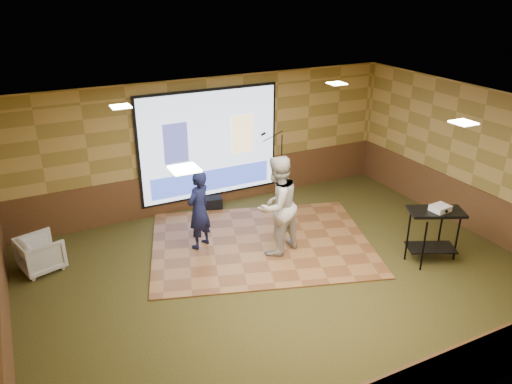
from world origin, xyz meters
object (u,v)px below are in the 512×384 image
projector_screen (210,146)px  av_table (434,225)px  dance_floor (261,243)px  banquet_chair (41,254)px  projector (440,208)px  player_left (199,210)px  duffel_bag (212,203)px  player_right (277,206)px  mic_stand (279,181)px

projector_screen → av_table: bearing=-56.0°
dance_floor → banquet_chair: banquet_chair is taller
projector → player_left: bearing=142.4°
banquet_chair → duffel_bag: 3.93m
banquet_chair → projector_screen: bearing=-88.7°
player_right → av_table: 2.95m
dance_floor → mic_stand: bearing=51.9°
duffel_bag → banquet_chair: bearing=-164.6°
av_table → banquet_chair: size_ratio=1.45×
dance_floor → player_left: bearing=160.5°
projector → banquet_chair: bearing=151.1°
player_right → dance_floor: bearing=-95.3°
player_left → projector: bearing=117.6°
dance_floor → projector: projector is taller
projector_screen → duffel_bag: size_ratio=7.61×
av_table → duffel_bag: (-2.87, 3.97, -0.61)m
projector_screen → av_table: (2.81, -4.16, -0.73)m
player_left → player_right: size_ratio=0.81×
projector_screen → dance_floor: projector_screen is taller
player_right → mic_stand: 2.57m
projector_screen → projector: (2.84, -4.20, -0.38)m
av_table → banquet_chair: (-6.66, 2.93, -0.42)m
player_right → projector_screen: bearing=-102.9°
projector_screen → player_right: 2.68m
player_right → banquet_chair: size_ratio=2.73×
mic_stand → av_table: bearing=-96.2°
projector_screen → player_left: size_ratio=2.09×
dance_floor → av_table: 3.36m
dance_floor → banquet_chair: size_ratio=6.04×
player_left → av_table: 4.45m
projector_screen → mic_stand: bearing=-15.5°
dance_floor → duffel_bag: bearing=97.5°
player_left → banquet_chair: 2.99m
player_left → av_table: (3.76, -2.39, -0.08)m
dance_floor → player_left: (-1.15, 0.41, 0.81)m
player_right → mic_stand: player_right is taller
projector → duffel_bag: bearing=121.0°
player_right → av_table: player_right is taller
dance_floor → player_left: size_ratio=2.73×
player_left → av_table: size_ratio=1.53×
dance_floor → banquet_chair: 4.17m
player_right → duffel_bag: player_right is taller
projector → player_right: bearing=143.1°
banquet_chair → player_left: bearing=-117.0°
av_table → duffel_bag: 4.94m
projector_screen → duffel_bag: projector_screen is taller
dance_floor → projector: size_ratio=13.23×
projector_screen → duffel_bag: 1.35m
player_left → dance_floor: bearing=130.7°
player_left → av_table: bearing=117.8°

